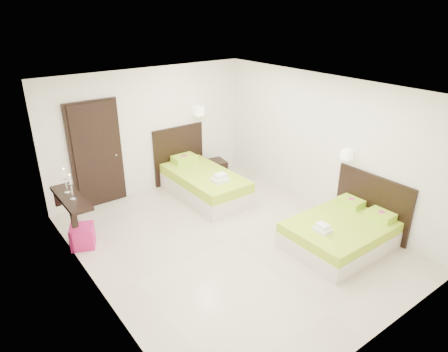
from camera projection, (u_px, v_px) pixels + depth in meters
floor at (230, 242)px, 6.85m from camera, size 5.50×5.50×0.00m
bed_single at (202, 181)px, 8.40m from camera, size 1.24×2.06×1.70m
bed_double at (343, 231)px, 6.67m from camera, size 1.72×1.46×1.42m
nightstand at (214, 170)px, 9.20m from camera, size 0.57×0.53×0.44m
ottoman at (83, 236)px, 6.65m from camera, size 0.49×0.49×0.38m
door at (97, 155)px, 7.75m from camera, size 1.02×0.15×2.14m
console_shelf at (70, 198)px, 6.55m from camera, size 0.35×1.20×0.78m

